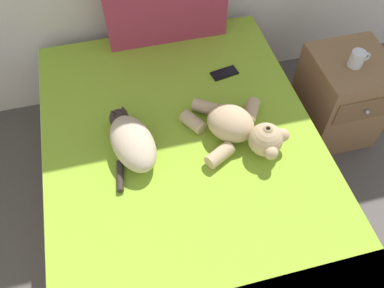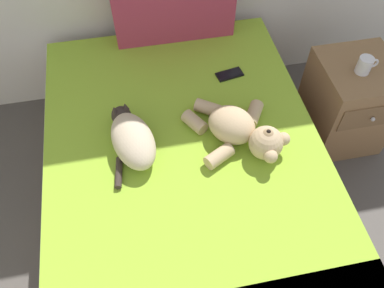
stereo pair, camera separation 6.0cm
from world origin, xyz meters
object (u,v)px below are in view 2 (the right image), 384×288
at_px(teddy_bear, 241,131).
at_px(mug, 365,65).
at_px(cat, 132,138).
at_px(cell_phone, 230,74).
at_px(bed, 186,182).
at_px(nightstand, 347,103).

height_order(teddy_bear, mug, teddy_bear).
bearing_deg(cat, teddy_bear, -6.38).
xyz_separation_m(cat, mug, (1.29, 0.25, 0.01)).
bearing_deg(cell_phone, cat, -145.62).
bearing_deg(cell_phone, mug, -11.99).
bearing_deg(bed, teddy_bear, 4.07).
distance_m(teddy_bear, nightstand, 0.93).
height_order(cell_phone, nightstand, nightstand).
relative_size(bed, mug, 16.42).
relative_size(cat, nightstand, 0.76).
xyz_separation_m(cell_phone, nightstand, (0.73, -0.12, -0.26)).
height_order(teddy_bear, nightstand, teddy_bear).
bearing_deg(cat, bed, -17.69).
distance_m(bed, mug, 1.16).
relative_size(teddy_bear, nightstand, 0.83).
relative_size(bed, nightstand, 3.39).
bearing_deg(nightstand, mug, -128.04).
height_order(cat, nightstand, cat).
bearing_deg(teddy_bear, bed, -175.93).
bearing_deg(teddy_bear, cat, 173.62).
bearing_deg(cell_phone, bed, -125.56).
distance_m(nightstand, mug, 0.34).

